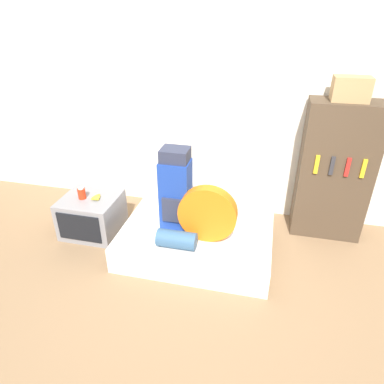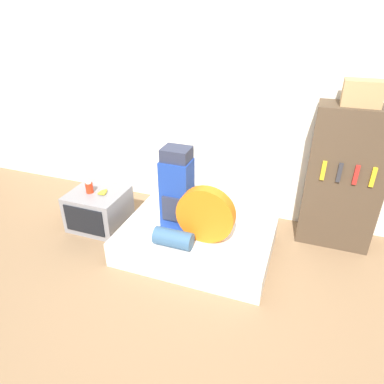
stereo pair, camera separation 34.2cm
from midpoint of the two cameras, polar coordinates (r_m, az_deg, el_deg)
ground_plane at (r=3.21m, az=-4.50°, el=-19.07°), size 16.00×16.00×0.00m
wall_back at (r=4.10m, az=2.68°, el=13.43°), size 8.00×0.05×2.60m
bed at (r=3.73m, az=-1.90°, el=-8.14°), size 1.58×1.10×0.28m
backpack at (r=3.53m, az=-5.53°, el=0.27°), size 0.30×0.29×0.87m
tent_bag at (r=3.36m, az=-0.29°, el=-3.75°), size 0.58×0.13×0.58m
sleeping_roll at (r=3.37m, az=-5.51°, el=-7.99°), size 0.39×0.18×0.18m
television at (r=4.21m, az=-18.59°, el=-3.67°), size 0.63×0.60×0.45m
canister at (r=4.09m, az=-20.22°, el=-0.26°), size 0.09×0.09×0.14m
banana_bunch at (r=4.06m, az=-17.92°, el=-0.86°), size 0.11×0.14×0.03m
bookshelf at (r=4.00m, az=20.42°, el=3.15°), size 0.76×0.41×1.54m
cardboard_box at (r=3.73m, az=22.56°, el=15.57°), size 0.35×0.22×0.24m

